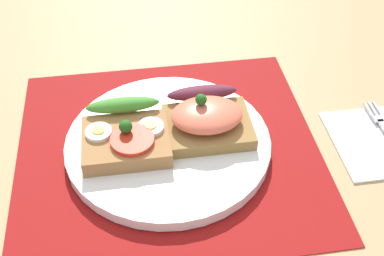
{
  "coord_description": "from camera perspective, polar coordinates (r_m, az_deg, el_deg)",
  "views": [
    {
      "loc": [
        -3.57,
        -43.94,
        44.62
      ],
      "look_at": [
        3.0,
        0.0,
        3.26
      ],
      "focal_mm": 46.65,
      "sensor_mm": 36.0,
      "label": 1
    }
  ],
  "objects": [
    {
      "name": "sandwich_egg_tomato",
      "position": [
        0.6,
        -7.55,
        -0.83
      ],
      "size": [
        10.33,
        9.85,
        4.31
      ],
      "color": "#9F6D3F",
      "rests_on": "plate"
    },
    {
      "name": "ground_plane",
      "position": [
        0.64,
        -2.67,
        -3.47
      ],
      "size": [
        120.0,
        90.0,
        3.2
      ],
      "primitive_type": "cube",
      "color": "tan"
    },
    {
      "name": "placemat",
      "position": [
        0.63,
        -2.72,
        -2.36
      ],
      "size": [
        37.37,
        34.82,
        0.3
      ],
      "primitive_type": "cube",
      "color": "maroon",
      "rests_on": "ground_plane"
    },
    {
      "name": "plate",
      "position": [
        0.62,
        -2.74,
        -1.79
      ],
      "size": [
        25.35,
        25.35,
        1.46
      ],
      "primitive_type": "cylinder",
      "color": "white",
      "rests_on": "placemat"
    },
    {
      "name": "sandwich_salmon",
      "position": [
        0.61,
        1.69,
        1.2
      ],
      "size": [
        10.69,
        9.9,
        5.51
      ],
      "color": "olive",
      "rests_on": "plate"
    }
  ]
}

